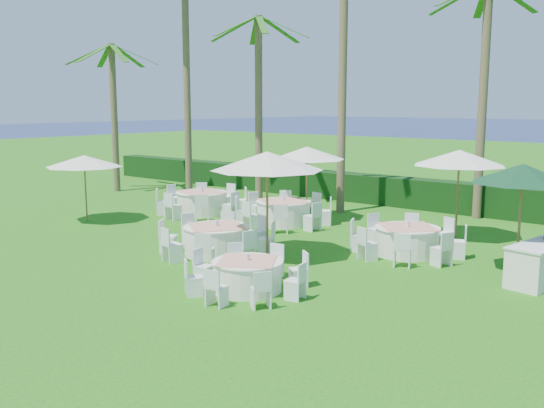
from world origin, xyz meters
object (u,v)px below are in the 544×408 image
(umbrella_d, at_px, (459,158))
(umbrella_c, at_px, (307,153))
(banquet_table_b, at_px, (217,239))
(banquet_table_c, at_px, (247,275))
(umbrella_green, at_px, (523,174))
(banquet_table_d, at_px, (202,202))
(umbrella_b, at_px, (267,161))
(banquet_table_e, at_px, (283,212))
(banquet_table_f, at_px, (407,240))
(umbrella_a, at_px, (84,161))

(umbrella_d, bearing_deg, umbrella_c, -176.44)
(banquet_table_b, distance_m, banquet_table_c, 3.57)
(banquet_table_b, height_order, umbrella_green, umbrella_green)
(banquet_table_d, relative_size, umbrella_b, 1.13)
(banquet_table_c, relative_size, umbrella_green, 1.02)
(umbrella_b, xyz_separation_m, umbrella_d, (3.07, 5.69, -0.13))
(banquet_table_d, xyz_separation_m, umbrella_d, (9.41, 2.00, 2.11))
(banquet_table_e, distance_m, banquet_table_f, 5.56)
(umbrella_a, xyz_separation_m, umbrella_c, (6.00, 5.35, 0.26))
(umbrella_green, bearing_deg, banquet_table_c, -129.32)
(banquet_table_c, xyz_separation_m, umbrella_b, (-1.56, 2.60, 2.32))
(umbrella_a, relative_size, umbrella_green, 0.98)
(umbrella_b, bearing_deg, banquet_table_d, 149.82)
(banquet_table_d, relative_size, banquet_table_f, 1.12)
(banquet_table_c, bearing_deg, umbrella_green, 50.68)
(umbrella_a, relative_size, umbrella_d, 0.94)
(umbrella_a, bearing_deg, umbrella_c, 41.75)
(banquet_table_e, bearing_deg, umbrella_green, -9.04)
(umbrella_b, distance_m, umbrella_d, 6.46)
(umbrella_a, bearing_deg, banquet_table_b, -4.52)
(banquet_table_d, relative_size, banquet_table_e, 1.02)
(umbrella_c, bearing_deg, banquet_table_f, -25.35)
(banquet_table_e, height_order, banquet_table_f, banquet_table_e)
(umbrella_d, xyz_separation_m, umbrella_green, (2.82, -3.00, -0.03))
(umbrella_d, bearing_deg, banquet_table_b, -125.41)
(banquet_table_f, height_order, umbrella_a, umbrella_a)
(umbrella_c, height_order, umbrella_d, umbrella_d)
(umbrella_b, bearing_deg, banquet_table_c, -59.06)
(umbrella_a, distance_m, umbrella_green, 14.67)
(banquet_table_f, bearing_deg, banquet_table_e, 167.17)
(umbrella_b, bearing_deg, banquet_table_b, -157.26)
(banquet_table_f, relative_size, umbrella_c, 1.12)
(banquet_table_b, relative_size, umbrella_green, 1.18)
(banquet_table_e, relative_size, banquet_table_f, 1.09)
(umbrella_d, bearing_deg, banquet_table_c, -100.34)
(banquet_table_e, height_order, umbrella_green, umbrella_green)
(banquet_table_c, xyz_separation_m, umbrella_d, (1.51, 8.29, 2.19))
(umbrella_b, bearing_deg, umbrella_d, 61.63)
(banquet_table_f, distance_m, umbrella_d, 3.60)
(banquet_table_b, height_order, banquet_table_c, banquet_table_b)
(umbrella_c, bearing_deg, umbrella_green, -17.47)
(banquet_table_e, bearing_deg, umbrella_c, 86.58)
(banquet_table_b, bearing_deg, umbrella_a, 175.48)
(umbrella_a, height_order, umbrella_d, umbrella_d)
(banquet_table_c, height_order, banquet_table_d, banquet_table_d)
(banquet_table_b, xyz_separation_m, umbrella_a, (-7.13, 0.56, 1.76))
(umbrella_a, height_order, umbrella_green, umbrella_green)
(umbrella_a, distance_m, umbrella_b, 8.53)
(banquet_table_d, bearing_deg, banquet_table_f, -5.49)
(banquet_table_c, relative_size, banquet_table_d, 0.82)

